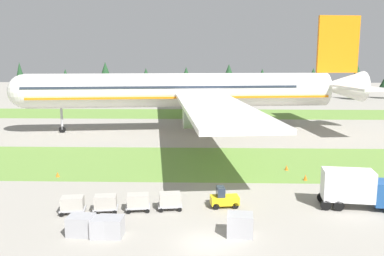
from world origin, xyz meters
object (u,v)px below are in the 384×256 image
at_px(cargo_dolly_third, 106,202).
at_px(taxiway_marker_3, 287,168).
at_px(uld_container_2, 104,227).
at_px(taxiway_marker_1, 305,177).
at_px(airliner, 193,90).
at_px(cargo_dolly_second, 138,201).
at_px(taxiway_marker_0, 58,174).
at_px(uld_container_0, 110,227).
at_px(cargo_dolly_lead, 170,200).
at_px(uld_container_1, 81,225).
at_px(cargo_dolly_fourth, 73,204).
at_px(uld_container_3, 240,225).
at_px(catering_truck, 358,188).
at_px(baggage_tug, 224,199).

relative_size(cargo_dolly_third, taxiway_marker_3, 3.80).
height_order(uld_container_2, taxiway_marker_1, uld_container_2).
xyz_separation_m(airliner, cargo_dolly_second, (-3.83, -41.43, -6.82)).
bearing_deg(taxiway_marker_0, uld_container_0, -58.05).
distance_m(cargo_dolly_second, uld_container_2, 5.69).
bearing_deg(cargo_dolly_lead, uld_container_0, -43.92).
bearing_deg(uld_container_1, cargo_dolly_fourth, 115.55).
bearing_deg(cargo_dolly_fourth, uld_container_1, 17.36).
bearing_deg(cargo_dolly_lead, uld_container_2, -46.86).
bearing_deg(taxiway_marker_3, uld_container_3, -111.43).
distance_m(uld_container_3, taxiway_marker_3, 20.35).
relative_size(uld_container_0, taxiway_marker_1, 3.05).
bearing_deg(catering_truck, baggage_tug, -82.44).
relative_size(cargo_dolly_fourth, uld_container_3, 1.20).
bearing_deg(taxiway_marker_1, cargo_dolly_third, -153.43).
bearing_deg(taxiway_marker_1, uld_container_0, -141.13).
xyz_separation_m(cargo_dolly_lead, taxiway_marker_1, (14.66, 9.38, -0.59)).
bearing_deg(uld_container_3, cargo_dolly_second, 150.61).
relative_size(baggage_tug, taxiway_marker_0, 5.07).
distance_m(airliner, taxiway_marker_3, 31.02).
distance_m(cargo_dolly_lead, catering_truck, 17.34).
bearing_deg(baggage_tug, cargo_dolly_lead, -90.00).
relative_size(cargo_dolly_lead, uld_container_0, 1.20).
bearing_deg(taxiway_marker_3, taxiway_marker_0, -172.47).
distance_m(uld_container_0, taxiway_marker_0, 18.58).
relative_size(catering_truck, taxiway_marker_0, 13.19).
height_order(uld_container_1, uld_container_2, uld_container_1).
bearing_deg(cargo_dolly_third, baggage_tug, 90.00).
bearing_deg(uld_container_2, cargo_dolly_lead, 51.32).
xyz_separation_m(cargo_dolly_third, taxiway_marker_1, (20.40, 10.20, -0.59)).
distance_m(cargo_dolly_second, cargo_dolly_third, 2.90).
relative_size(cargo_dolly_fourth, uld_container_2, 1.20).
distance_m(cargo_dolly_second, uld_container_3, 10.10).
distance_m(airliner, uld_container_3, 47.15).
bearing_deg(airliner, taxiway_marker_3, -162.66).
relative_size(cargo_dolly_second, cargo_dolly_third, 1.00).
relative_size(catering_truck, taxiway_marker_1, 10.94).
distance_m(baggage_tug, uld_container_1, 13.12).
bearing_deg(cargo_dolly_third, uld_container_2, 4.16).
distance_m(catering_truck, taxiway_marker_0, 32.63).
bearing_deg(taxiway_marker_0, uld_container_3, -37.54).
relative_size(cargo_dolly_fourth, uld_container_0, 1.20).
height_order(catering_truck, taxiway_marker_3, catering_truck).
bearing_deg(taxiway_marker_1, catering_truck, -72.92).
xyz_separation_m(baggage_tug, uld_container_2, (-9.62, -6.52, -0.06)).
relative_size(baggage_tug, cargo_dolly_fourth, 1.15).
relative_size(airliner, taxiway_marker_1, 125.59).
bearing_deg(uld_container_1, taxiway_marker_1, 35.20).
distance_m(catering_truck, uld_container_1, 24.70).
bearing_deg(catering_truck, cargo_dolly_second, -79.45).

